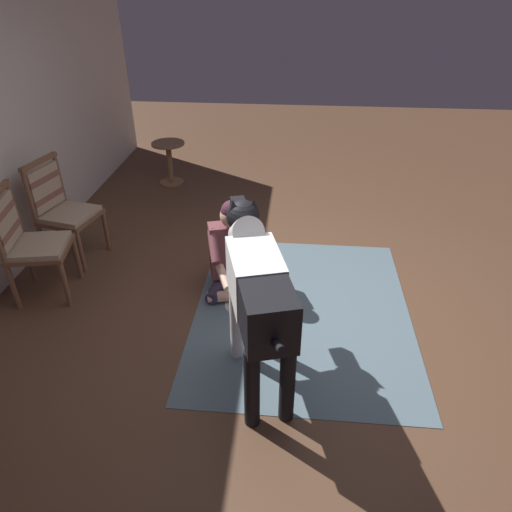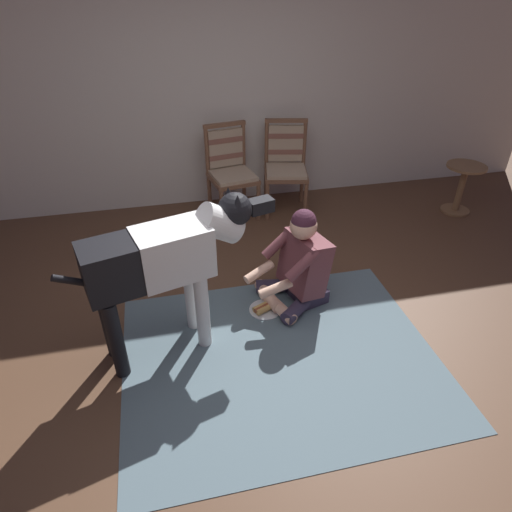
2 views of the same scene
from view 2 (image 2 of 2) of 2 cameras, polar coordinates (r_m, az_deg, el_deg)
ground_plane at (r=3.26m, az=2.72°, el=-12.15°), size 13.58×13.58×0.00m
back_wall at (r=4.98m, az=-5.26°, el=21.25°), size 7.84×0.10×2.60m
area_rug at (r=3.22m, az=3.21°, el=-12.93°), size 2.19×1.76×0.01m
dining_chair_left_of_pair at (r=4.81m, az=-3.41°, el=11.48°), size 0.54×0.54×0.98m
dining_chair_right_of_pair at (r=4.94m, az=3.87°, el=12.06°), size 0.55×0.55×0.98m
person_sitting_on_floor at (r=3.52m, az=5.57°, el=-1.25°), size 0.70×0.59×0.83m
large_dog at (r=2.92m, az=-11.54°, el=-0.43°), size 1.44×0.55×1.11m
hot_dog_on_plate at (r=3.58m, az=1.20°, el=-6.74°), size 0.26×0.26×0.06m
round_side_table at (r=5.40m, az=25.12°, el=8.38°), size 0.42×0.42×0.55m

